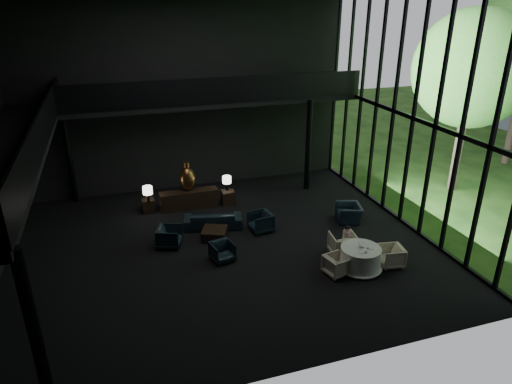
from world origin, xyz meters
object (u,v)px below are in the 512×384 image
object	(u,v)px
dining_chair_north	(343,243)
table_lamp_left	(148,191)
table_lamp_right	(227,180)
sofa	(213,217)
console	(189,199)
dining_chair_east	(391,256)
child	(347,233)
side_table_left	(149,205)
lounge_armchair_east	(261,221)
coffee_table	(215,234)
dining_table	(360,260)
bronze_urn	(187,178)
dining_chair_west	(337,265)
window_armchair	(349,211)
lounge_armchair_south	(222,252)
side_table_right	(228,197)
lounge_armchair_west	(169,236)

from	to	relation	value
dining_chair_north	table_lamp_left	bearing A→B (deg)	-34.24
table_lamp_right	sofa	bearing A→B (deg)	-118.27
console	dining_chair_east	size ratio (longest dim) A/B	3.39
table_lamp_left	child	bearing A→B (deg)	-40.47
side_table_left	lounge_armchair_east	xyz separation A→B (m)	(3.73, -2.95, 0.14)
coffee_table	dining_chair_east	world-z (taller)	dining_chair_east
dining_table	dining_chair_north	size ratio (longest dim) A/B	1.58
bronze_urn	dining_chair_north	xyz separation A→B (m)	(4.19, -5.35, -0.80)
side_table_left	lounge_armchair_east	world-z (taller)	lounge_armchair_east
dining_chair_north	coffee_table	bearing A→B (deg)	-24.74
dining_chair_east	coffee_table	bearing A→B (deg)	-115.88
coffee_table	table_lamp_left	bearing A→B (deg)	125.78
dining_table	dining_chair_west	world-z (taller)	dining_table
lounge_armchair_east	child	xyz separation A→B (m)	(2.22, -2.36, 0.32)
bronze_urn	window_armchair	xyz separation A→B (m)	(5.60, -3.16, -0.84)
lounge_armchair_south	window_armchair	distance (m)	5.46
side_table_right	window_armchair	bearing A→B (deg)	-36.31
console	child	xyz separation A→B (m)	(4.35, -5.16, 0.36)
side_table_left	dining_chair_west	size ratio (longest dim) A/B	0.83
lounge_armchair_south	dining_table	distance (m)	4.39
table_lamp_left	side_table_right	bearing A→B (deg)	-0.39
console	side_table_left	xyz separation A→B (m)	(-1.60, 0.15, -0.11)
lounge_armchair_south	window_armchair	xyz separation A→B (m)	(5.30, 1.32, 0.08)
bronze_urn	lounge_armchair_west	world-z (taller)	bronze_urn
side_table_left	dining_chair_east	bearing A→B (deg)	-42.93
side_table_right	window_armchair	world-z (taller)	window_armchair
dining_chair_east	side_table_left	bearing A→B (deg)	-123.90
console	dining_chair_north	world-z (taller)	dining_chair_north
dining_chair_east	side_table_right	bearing A→B (deg)	-139.86
side_table_left	dining_chair_north	distance (m)	7.91
table_lamp_right	lounge_armchair_east	bearing A→B (deg)	-79.23
sofa	dining_table	xyz separation A→B (m)	(3.75, -4.22, -0.09)
sofa	window_armchair	xyz separation A→B (m)	(5.06, -1.08, -0.01)
coffee_table	side_table_left	bearing A→B (deg)	123.56
console	dining_chair_north	distance (m)	6.71
lounge_armchair_south	console	bearing A→B (deg)	81.83
window_armchair	dining_chair_north	xyz separation A→B (m)	(-1.41, -2.19, 0.05)
child	sofa	bearing A→B (deg)	-40.00
side_table_left	sofa	distance (m)	3.02
bronze_urn	dining_table	size ratio (longest dim) A/B	0.83
side_table_left	dining_table	bearing A→B (deg)	-47.08
coffee_table	lounge_armchair_east	bearing A→B (deg)	1.68
side_table_left	dining_table	distance (m)	8.66
bronze_urn	lounge_armchair_west	bearing A→B (deg)	-111.71
side_table_right	dining_table	distance (m)	6.65
dining_table	dining_chair_east	size ratio (longest dim) A/B	2.07
table_lamp_right	lounge_armchair_west	world-z (taller)	table_lamp_right
table_lamp_left	window_armchair	bearing A→B (deg)	-22.37
lounge_armchair_east	bronze_urn	bearing A→B (deg)	-150.85
console	window_armchair	world-z (taller)	window_armchair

